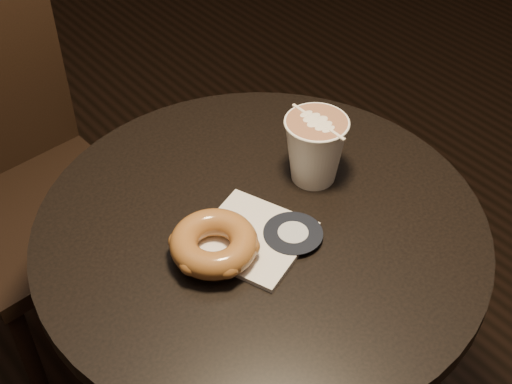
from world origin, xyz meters
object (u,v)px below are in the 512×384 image
Objects in this scene: cafe_table at (260,305)px; pastry_bag at (252,238)px; chair at (9,155)px; doughnut at (214,243)px; latte_cup at (315,150)px.

cafe_table is 4.94× the size of pastry_bag.
chair is 0.69m from doughnut.
latte_cup reaches higher than pastry_bag.
cafe_table is 0.21m from pastry_bag.
latte_cup is at bearing 9.75° from doughnut.
chair is at bearing 95.77° from doughnut.
pastry_bag is 1.34× the size of latte_cup.
cafe_table is 0.25m from doughnut.
cafe_table is 0.66m from chair.
latte_cup is (0.23, 0.04, 0.03)m from doughnut.
chair is (-0.16, 0.64, 0.01)m from cafe_table.
chair is 6.59× the size of pastry_bag.
latte_cup is at bearing -67.50° from chair.
cafe_table is at bearing -167.92° from latte_cup.
latte_cup is (0.14, 0.03, 0.26)m from cafe_table.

